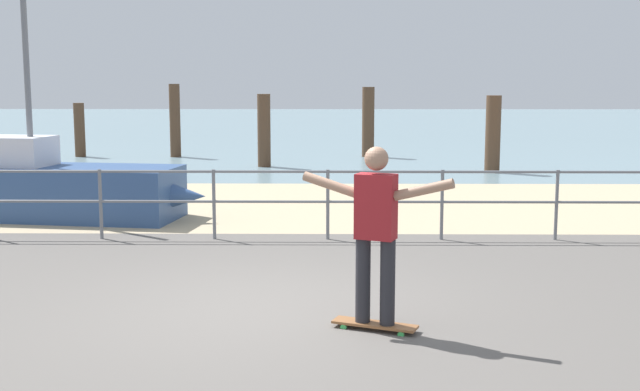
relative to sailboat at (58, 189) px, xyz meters
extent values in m
cube|color=#605B56|center=(3.94, -6.38, -0.52)|extent=(24.00, 10.00, 0.04)
cube|color=tan|center=(3.94, 1.62, -0.52)|extent=(24.00, 6.00, 0.04)
cube|color=#75939E|center=(3.94, 29.62, -0.52)|extent=(72.00, 50.00, 0.04)
cylinder|color=slate|center=(1.24, -1.78, 0.01)|extent=(0.05, 0.05, 1.05)
cylinder|color=slate|center=(2.91, -1.78, 0.01)|extent=(0.05, 0.05, 1.05)
cylinder|color=slate|center=(4.57, -1.78, 0.01)|extent=(0.05, 0.05, 1.05)
cylinder|color=slate|center=(6.24, -1.78, 0.01)|extent=(0.05, 0.05, 1.05)
cylinder|color=slate|center=(7.91, -1.78, 0.01)|extent=(0.05, 0.05, 1.05)
cylinder|color=slate|center=(3.74, -1.78, 0.50)|extent=(11.68, 0.04, 0.04)
cylinder|color=slate|center=(3.74, -1.78, 0.06)|extent=(11.68, 0.04, 0.04)
cube|color=#335184|center=(-0.16, 0.02, -0.07)|extent=(4.56, 2.02, 0.90)
cone|color=#335184|center=(2.02, -0.29, -0.07)|extent=(1.20, 0.92, 0.77)
cylinder|color=slate|center=(-0.45, 0.07, 2.24)|extent=(0.10, 0.10, 3.72)
cube|color=silver|center=(-0.75, 0.11, 0.63)|extent=(1.32, 1.06, 0.50)
cube|color=brown|center=(5.02, -6.06, -0.45)|extent=(0.82, 0.48, 0.02)
cylinder|color=#3FBF59|center=(4.73, -6.03, -0.49)|extent=(0.07, 0.05, 0.06)
cylinder|color=#3FBF59|center=(4.79, -5.88, -0.49)|extent=(0.07, 0.05, 0.06)
cylinder|color=#3FBF59|center=(5.25, -6.24, -0.49)|extent=(0.07, 0.05, 0.06)
cylinder|color=#3FBF59|center=(5.31, -6.09, -0.49)|extent=(0.07, 0.05, 0.06)
cylinder|color=#26262B|center=(4.91, -6.01, -0.03)|extent=(0.14, 0.14, 0.80)
cylinder|color=#26262B|center=(5.14, -6.10, -0.03)|extent=(0.14, 0.14, 0.80)
cube|color=maroon|center=(5.02, -6.06, 0.67)|extent=(0.41, 0.32, 0.60)
sphere|color=#9E755B|center=(5.02, -6.06, 1.11)|extent=(0.22, 0.22, 0.22)
cylinder|color=#9E755B|center=(4.61, -5.89, 0.84)|extent=(0.55, 0.29, 0.23)
cylinder|color=#9E755B|center=(5.44, -6.23, 0.84)|extent=(0.55, 0.29, 0.23)
cylinder|color=#513826|center=(-3.13, 11.12, 0.32)|extent=(0.33, 0.33, 1.68)
cylinder|color=#513826|center=(-0.16, 11.08, 0.61)|extent=(0.33, 0.33, 2.26)
cylinder|color=#513826|center=(2.81, 8.26, 0.48)|extent=(0.36, 0.36, 1.99)
cylinder|color=#513826|center=(5.79, 11.19, 0.56)|extent=(0.38, 0.38, 2.16)
cylinder|color=#513826|center=(8.76, 6.96, 0.47)|extent=(0.38, 0.38, 1.98)
camera|label=1|loc=(4.60, -13.17, 1.79)|focal=44.29mm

